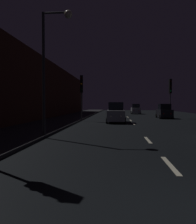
{
  "coord_description": "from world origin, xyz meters",
  "views": [
    {
      "loc": [
        -1.67,
        -4.22,
        1.89
      ],
      "look_at": [
        -3.35,
        17.23,
        1.14
      ],
      "focal_mm": 37.09,
      "sensor_mm": 36.0,
      "label": 1
    }
  ],
  "objects_px": {
    "car_distant_taillights": "(136,109)",
    "traffic_light_far_right": "(170,90)",
    "car_parked_right_far": "(164,112)",
    "car_approaching_headlights": "(116,113)",
    "streetlamp_overhead": "(52,54)",
    "traffic_light_far_left": "(82,88)"
  },
  "relations": [
    {
      "from": "traffic_light_far_right",
      "to": "car_parked_right_far",
      "type": "distance_m",
      "value": 3.04
    },
    {
      "from": "car_approaching_headlights",
      "to": "car_parked_right_far",
      "type": "distance_m",
      "value": 9.81
    },
    {
      "from": "traffic_light_far_right",
      "to": "car_parked_right_far",
      "type": "relative_size",
      "value": 1.37
    },
    {
      "from": "traffic_light_far_left",
      "to": "traffic_light_far_right",
      "type": "height_order",
      "value": "traffic_light_far_right"
    },
    {
      "from": "traffic_light_far_left",
      "to": "car_parked_right_far",
      "type": "xyz_separation_m",
      "value": [
        10.14,
        5.77,
        -2.8
      ]
    },
    {
      "from": "traffic_light_far_right",
      "to": "car_approaching_headlights",
      "type": "relative_size",
      "value": 1.27
    },
    {
      "from": "traffic_light_far_right",
      "to": "car_parked_right_far",
      "type": "bearing_deg",
      "value": -82.46
    },
    {
      "from": "car_distant_taillights",
      "to": "traffic_light_far_left",
      "type": "bearing_deg",
      "value": 158.62
    },
    {
      "from": "car_approaching_headlights",
      "to": "car_parked_right_far",
      "type": "bearing_deg",
      "value": 139.63
    },
    {
      "from": "traffic_light_far_right",
      "to": "car_approaching_headlights",
      "type": "bearing_deg",
      "value": -50.43
    },
    {
      "from": "streetlamp_overhead",
      "to": "car_distant_taillights",
      "type": "xyz_separation_m",
      "value": [
        7.25,
        31.9,
        -3.78
      ]
    },
    {
      "from": "traffic_light_far_left",
      "to": "car_parked_right_far",
      "type": "distance_m",
      "value": 12.0
    },
    {
      "from": "traffic_light_far_right",
      "to": "streetlamp_overhead",
      "type": "xyz_separation_m",
      "value": [
        -10.68,
        -18.69,
        0.85
      ]
    },
    {
      "from": "streetlamp_overhead",
      "to": "car_approaching_headlights",
      "type": "height_order",
      "value": "streetlamp_overhead"
    },
    {
      "from": "traffic_light_far_left",
      "to": "car_distant_taillights",
      "type": "distance_m",
      "value": 20.8
    },
    {
      "from": "traffic_light_far_right",
      "to": "car_distant_taillights",
      "type": "bearing_deg",
      "value": -172.95
    },
    {
      "from": "streetlamp_overhead",
      "to": "traffic_light_far_right",
      "type": "bearing_deg",
      "value": 60.26
    },
    {
      "from": "car_distant_taillights",
      "to": "car_parked_right_far",
      "type": "distance_m",
      "value": 13.68
    },
    {
      "from": "streetlamp_overhead",
      "to": "car_approaching_headlights",
      "type": "distance_m",
      "value": 12.13
    },
    {
      "from": "streetlamp_overhead",
      "to": "car_approaching_headlights",
      "type": "relative_size",
      "value": 1.7
    },
    {
      "from": "car_parked_right_far",
      "to": "car_distant_taillights",
      "type": "bearing_deg",
      "value": 11.06
    },
    {
      "from": "car_distant_taillights",
      "to": "traffic_light_far_right",
      "type": "bearing_deg",
      "value": -165.46
    }
  ]
}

